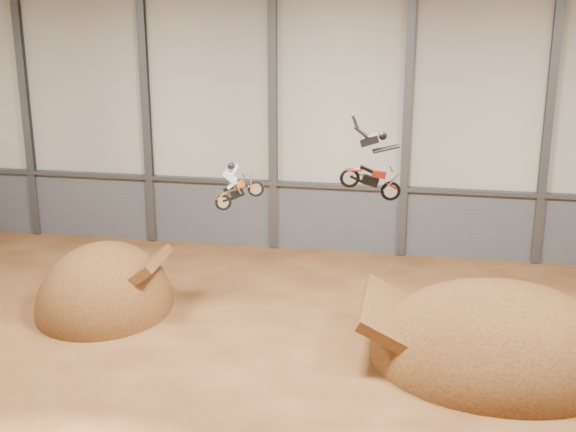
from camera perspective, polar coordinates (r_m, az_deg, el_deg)
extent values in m
plane|color=#542F16|center=(28.65, 0.07, -12.64)|extent=(40.00, 40.00, 0.00)
cube|color=beige|center=(40.29, 3.68, 6.97)|extent=(40.00, 0.10, 14.00)
cube|color=#52545A|center=(41.49, 3.53, -0.19)|extent=(39.80, 0.18, 3.50)
cube|color=#47494F|center=(40.83, 3.55, 2.15)|extent=(39.80, 0.35, 0.20)
cube|color=#47494F|center=(44.98, -18.14, 7.27)|extent=(0.40, 0.36, 13.90)
cube|color=#47494F|center=(42.32, -10.05, 7.26)|extent=(0.40, 0.36, 13.90)
cube|color=#47494F|center=(40.58, -1.07, 7.08)|extent=(0.40, 0.36, 13.90)
cube|color=#47494F|center=(39.89, 8.45, 6.71)|extent=(0.40, 0.36, 13.90)
cube|color=#47494F|center=(40.31, 18.01, 6.15)|extent=(0.40, 0.36, 13.90)
ellipsoid|color=#442511|center=(36.10, -12.83, -6.41)|extent=(5.82, 6.71, 5.82)
ellipsoid|color=#442511|center=(32.07, 14.67, -9.76)|extent=(9.81, 8.68, 5.66)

